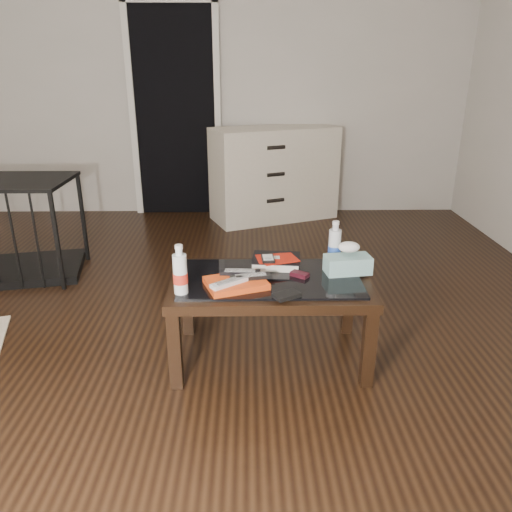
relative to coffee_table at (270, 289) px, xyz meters
The scene contains 18 objects.
ground 0.68m from the coffee_table, 140.48° to the left, with size 5.00×5.00×0.00m, color black.
room_shell 1.34m from the coffee_table, 140.48° to the left, with size 5.00×5.00×5.00m.
doorway 3.00m from the coffee_table, 106.35° to the left, with size 0.90×0.08×2.07m.
coffee_table is the anchor object (origin of this frame).
dresser 2.59m from the coffee_table, 86.79° to the left, with size 1.30×0.91×0.90m.
pet_crate 2.17m from the coffee_table, 147.72° to the left, with size 1.00×0.76×0.71m.
magazines 0.22m from the coffee_table, 148.81° to the right, with size 0.28×0.21×0.03m, color #D64314.
remote_silver 0.27m from the coffee_table, 143.04° to the right, with size 0.20×0.05×0.02m, color silver.
remote_black_front 0.17m from the coffee_table, 139.20° to the right, with size 0.20×0.05×0.02m, color black.
remote_black_back 0.19m from the coffee_table, 169.32° to the right, with size 0.20×0.05×0.02m, color black.
textbook 0.18m from the coffee_table, 76.72° to the left, with size 0.25×0.20×0.05m, color black.
dvd_mailers 0.18m from the coffee_table, 78.02° to the left, with size 0.19×0.14×0.01m, color #AE1A0B.
ipod 0.16m from the coffee_table, 94.89° to the left, with size 0.06×0.10×0.02m, color black.
flip_phone 0.17m from the coffee_table, ahead, with size 0.09×0.05×0.02m, color black.
wallet 0.25m from the coffee_table, 74.22° to the right, with size 0.12×0.07×0.02m, color black.
water_bottle_left 0.50m from the coffee_table, 157.56° to the right, with size 0.07×0.07×0.24m, color silver.
water_bottle_right 0.43m from the coffee_table, 27.20° to the left, with size 0.07×0.07×0.24m, color silver.
tissue_box 0.42m from the coffee_table, ahead, with size 0.23×0.12×0.09m, color teal.
Camera 1 is at (0.32, -2.66, 1.47)m, focal length 35.00 mm.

